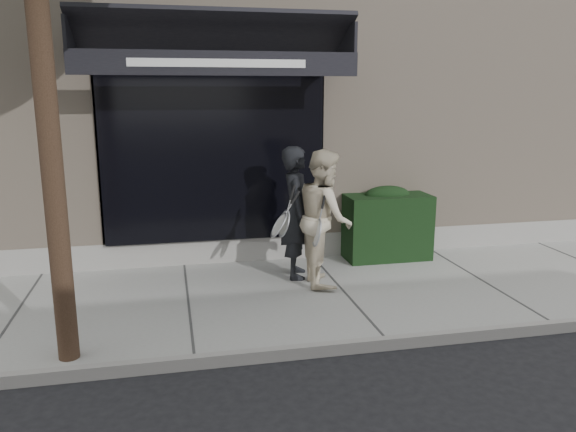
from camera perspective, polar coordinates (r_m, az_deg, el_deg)
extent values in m
plane|color=black|center=(7.54, 5.47, -8.25)|extent=(80.00, 80.00, 0.00)
cube|color=gray|center=(7.51, 5.48, -7.82)|extent=(20.00, 3.00, 0.12)
cube|color=gray|center=(6.17, 9.91, -12.59)|extent=(20.00, 0.10, 0.14)
cube|color=#BDA790|center=(11.90, -1.67, 12.96)|extent=(14.00, 7.00, 5.50)
cube|color=gray|center=(9.01, 2.26, -3.02)|extent=(14.02, 0.42, 0.50)
cube|color=black|center=(8.33, -7.51, 6.46)|extent=(3.20, 0.30, 2.60)
cube|color=gray|center=(8.50, -18.46, 6.05)|extent=(0.08, 0.40, 2.60)
cube|color=gray|center=(8.75, 2.98, 6.85)|extent=(0.08, 0.40, 2.60)
cube|color=gray|center=(8.44, -7.87, 15.65)|extent=(3.36, 0.40, 0.12)
cube|color=black|center=(7.77, -7.51, 17.86)|extent=(3.60, 1.03, 0.55)
cube|color=black|center=(7.24, -7.08, 15.16)|extent=(3.60, 0.05, 0.30)
cube|color=white|center=(7.21, -7.05, 15.17)|extent=(2.20, 0.01, 0.10)
cube|color=black|center=(7.81, -21.19, 16.53)|extent=(0.04, 1.00, 0.45)
cube|color=black|center=(8.11, 5.74, 17.11)|extent=(0.04, 1.00, 0.45)
cube|color=black|center=(8.84, 9.93, -1.03)|extent=(1.30, 0.70, 1.00)
ellipsoid|color=black|center=(8.74, 10.05, 2.16)|extent=(0.71, 0.38, 0.27)
cylinder|color=black|center=(5.51, -23.21, 8.73)|extent=(0.20, 0.20, 4.80)
imported|color=black|center=(7.73, 0.89, 0.36)|extent=(0.56, 0.74, 1.83)
torus|color=silver|center=(7.35, -0.41, -0.76)|extent=(0.15, 0.32, 0.30)
cylinder|color=silver|center=(7.35, -0.41, -0.76)|extent=(0.12, 0.28, 0.26)
cylinder|color=silver|center=(7.35, -0.41, -0.76)|extent=(0.18, 0.05, 0.07)
cylinder|color=black|center=(7.35, -0.41, -0.76)|extent=(0.20, 0.06, 0.09)
torus|color=silver|center=(7.29, -0.95, -0.94)|extent=(0.19, 0.31, 0.27)
cylinder|color=silver|center=(7.29, -0.95, -0.94)|extent=(0.15, 0.27, 0.23)
cylinder|color=silver|center=(7.29, -0.95, -0.94)|extent=(0.16, 0.02, 0.11)
cylinder|color=black|center=(7.29, -0.95, -0.94)|extent=(0.19, 0.04, 0.13)
imported|color=beige|center=(7.48, 3.74, -0.14)|extent=(0.77, 0.94, 1.82)
torus|color=silver|center=(7.20, 2.96, -1.70)|extent=(0.09, 0.31, 0.30)
cylinder|color=silver|center=(7.20, 2.96, -1.70)|extent=(0.06, 0.27, 0.27)
cylinder|color=silver|center=(7.20, 2.96, -1.70)|extent=(0.18, 0.02, 0.06)
cylinder|color=black|center=(7.20, 2.96, -1.70)|extent=(0.20, 0.04, 0.07)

